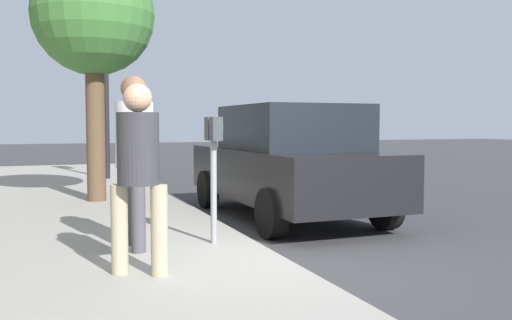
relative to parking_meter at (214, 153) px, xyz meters
name	(u,v)px	position (x,y,z in m)	size (l,w,h in m)	color
ground_plane	(276,267)	(-0.68, -0.47, -1.17)	(80.00, 80.00, 0.00)	#38383A
parking_meter	(214,153)	(0.00, 0.00, 0.00)	(0.36, 0.12, 1.41)	gray
pedestrian_at_meter	(134,146)	(0.03, 0.86, 0.08)	(0.55, 0.40, 1.84)	#47474C
pedestrian_bystander	(138,164)	(-1.03, 0.99, -0.04)	(0.37, 0.47, 1.68)	tan
parked_sedan_near	(288,161)	(2.05, -1.82, -0.27)	(4.43, 2.02, 1.77)	black
street_tree	(94,18)	(4.05, 0.93, 2.14)	(2.07, 2.07, 4.24)	brown
traffic_signal	(110,79)	(8.09, 0.23, 1.41)	(0.24, 0.44, 3.60)	black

